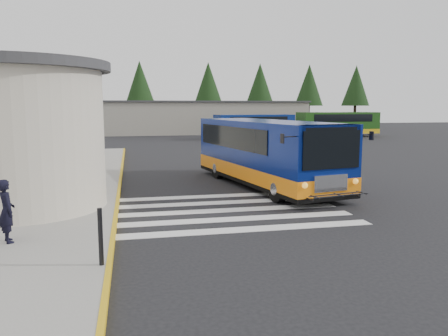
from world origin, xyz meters
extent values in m
plane|color=black|center=(0.00, 0.00, 0.00)|extent=(140.00, 140.00, 0.00)
cube|color=gold|center=(-4.05, 4.00, 0.08)|extent=(0.12, 34.00, 0.16)
cylinder|color=beige|center=(-7.00, 0.50, 2.40)|extent=(5.20, 5.20, 4.50)
cylinder|color=#38383A|center=(-7.00, 0.50, 4.80)|extent=(5.80, 5.80, 0.30)
cube|color=black|center=(-6.48, 5.00, 1.25)|extent=(0.08, 1.20, 2.20)
cube|color=#38383A|center=(-6.00, 5.00, 2.55)|extent=(1.20, 1.80, 0.12)
cube|color=silver|center=(-0.50, -3.20, 0.01)|extent=(8.00, 0.55, 0.01)
cube|color=silver|center=(-0.50, -2.00, 0.01)|extent=(8.00, 0.55, 0.01)
cube|color=silver|center=(-0.50, -0.80, 0.01)|extent=(8.00, 0.55, 0.01)
cube|color=silver|center=(-0.50, 0.40, 0.01)|extent=(8.00, 0.55, 0.01)
cube|color=silver|center=(-0.50, 1.60, 0.01)|extent=(8.00, 0.55, 0.01)
cube|color=gray|center=(6.00, 42.00, 2.00)|extent=(26.00, 8.00, 4.00)
cube|color=#38383A|center=(6.00, 42.00, 4.10)|extent=(26.40, 8.40, 0.20)
cylinder|color=black|center=(-12.00, 50.00, 1.80)|extent=(0.44, 0.44, 3.60)
cone|color=black|center=(-12.00, 50.00, 6.80)|extent=(4.40, 4.40, 6.40)
cylinder|color=black|center=(-2.00, 50.00, 1.80)|extent=(0.44, 0.44, 3.60)
cone|color=black|center=(-2.00, 50.00, 6.80)|extent=(4.40, 4.40, 6.40)
cylinder|color=black|center=(8.00, 50.00, 1.80)|extent=(0.44, 0.44, 3.60)
cone|color=black|center=(8.00, 50.00, 6.80)|extent=(4.40, 4.40, 6.40)
cylinder|color=black|center=(16.00, 50.00, 1.80)|extent=(0.44, 0.44, 3.60)
cone|color=black|center=(16.00, 50.00, 6.80)|extent=(4.40, 4.40, 6.40)
cylinder|color=black|center=(24.00, 50.00, 1.80)|extent=(0.44, 0.44, 3.60)
cone|color=black|center=(24.00, 50.00, 6.80)|extent=(4.40, 4.40, 6.40)
cylinder|color=black|center=(32.00, 50.00, 1.80)|extent=(0.44, 0.44, 3.60)
cone|color=black|center=(32.00, 50.00, 6.80)|extent=(4.40, 4.40, 6.40)
cube|color=navy|center=(2.28, 3.37, 1.65)|extent=(4.34, 9.78, 2.47)
cube|color=orange|center=(2.28, 3.37, 0.71)|extent=(4.37, 9.81, 0.59)
cube|color=black|center=(2.28, 3.37, 0.37)|extent=(4.36, 9.80, 0.23)
cube|color=black|center=(3.16, -1.30, 2.05)|extent=(2.28, 0.49, 1.31)
cube|color=silver|center=(3.16, -1.31, 0.89)|extent=(1.35, 0.32, 0.58)
cube|color=black|center=(0.81, 3.95, 2.15)|extent=(1.33, 6.82, 0.95)
cube|color=black|center=(3.43, 4.44, 2.15)|extent=(1.33, 6.82, 0.95)
cylinder|color=black|center=(1.73, 0.06, 0.50)|extent=(0.50, 1.05, 1.01)
cylinder|color=black|center=(4.00, 0.49, 0.50)|extent=(0.50, 1.05, 1.01)
cylinder|color=black|center=(0.63, 5.84, 0.50)|extent=(0.50, 1.05, 1.01)
cylinder|color=black|center=(2.90, 6.27, 0.50)|extent=(0.50, 1.05, 1.01)
cube|color=black|center=(1.32, -1.46, 2.47)|extent=(0.09, 0.20, 0.32)
cube|color=black|center=(4.93, -0.78, 2.47)|extent=(0.09, 0.20, 0.32)
imported|color=black|center=(-6.57, -3.52, 0.94)|extent=(0.59, 0.69, 1.59)
cylinder|color=black|center=(-4.20, -5.66, 0.77)|extent=(0.10, 0.10, 1.24)
cube|color=navy|center=(9.73, 31.02, 1.50)|extent=(8.99, 3.76, 2.23)
cube|color=gold|center=(9.73, 31.02, 0.60)|extent=(9.02, 3.79, 0.48)
cube|color=black|center=(9.73, 31.02, 2.03)|extent=(7.08, 3.50, 0.77)
cube|color=#1A4512|center=(20.09, 32.06, 1.63)|extent=(9.56, 3.07, 2.41)
cube|color=gold|center=(20.09, 32.06, 0.65)|extent=(9.59, 3.11, 0.52)
cube|color=black|center=(20.09, 32.06, 2.20)|extent=(7.46, 3.02, 0.84)
camera|label=1|loc=(-3.51, -14.96, 3.51)|focal=35.00mm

